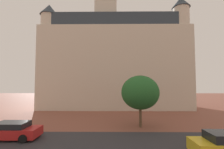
# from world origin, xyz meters

# --- Properties ---
(ground_plane) EXTENTS (120.00, 120.00, 0.00)m
(ground_plane) POSITION_xyz_m (0.00, 10.00, 0.00)
(ground_plane) COLOR brown
(street_asphalt_strip) EXTENTS (120.00, 6.71, 0.00)m
(street_asphalt_strip) POSITION_xyz_m (0.00, 9.42, 0.00)
(street_asphalt_strip) COLOR #2D2D33
(street_asphalt_strip) RESTS_ON ground_plane
(landmark_building) EXTENTS (27.35, 10.14, 31.80)m
(landmark_building) POSITION_xyz_m (0.63, 28.54, 9.27)
(landmark_building) COLOR beige
(landmark_building) RESTS_ON ground_plane
(car_red) EXTENTS (4.51, 2.02, 1.37)m
(car_red) POSITION_xyz_m (-7.97, 10.90, 0.67)
(car_red) COLOR red
(car_red) RESTS_ON ground_plane
(tree_curb_far) EXTENTS (4.05, 4.05, 5.47)m
(tree_curb_far) POSITION_xyz_m (3.42, 14.50, 3.64)
(tree_curb_far) COLOR brown
(tree_curb_far) RESTS_ON ground_plane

